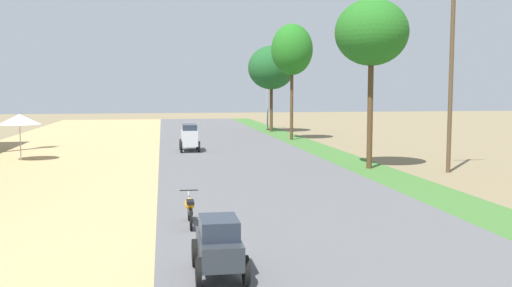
{
  "coord_description": "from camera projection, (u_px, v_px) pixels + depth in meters",
  "views": [
    {
      "loc": [
        -4.28,
        -4.4,
        3.97
      ],
      "look_at": [
        -0.42,
        19.31,
        1.67
      ],
      "focal_mm": 40.4,
      "sensor_mm": 36.0,
      "label": 1
    }
  ],
  "objects": [
    {
      "name": "car_hatchback_charcoal",
      "position": [
        219.0,
        244.0,
        11.95
      ],
      "size": [
        1.04,
        2.0,
        1.23
      ],
      "color": "#282D33",
      "rests_on": "road_strip"
    },
    {
      "name": "car_van_silver",
      "position": [
        189.0,
        136.0,
        35.82
      ],
      "size": [
        1.19,
        2.41,
        1.67
      ],
      "color": "#B7BCC1",
      "rests_on": "road_strip"
    },
    {
      "name": "median_tree_second",
      "position": [
        292.0,
        50.0,
        43.46
      ],
      "size": [
        3.15,
        3.15,
        8.77
      ],
      "color": "#4C351E",
      "rests_on": "median_strip"
    },
    {
      "name": "motorbike_ahead_second",
      "position": [
        190.0,
        208.0,
        16.41
      ],
      "size": [
        0.54,
        1.8,
        0.94
      ],
      "color": "black",
      "rests_on": "road_strip"
    },
    {
      "name": "streetlamp_mid",
      "position": [
        268.0,
        86.0,
        55.57
      ],
      "size": [
        3.16,
        0.2,
        7.08
      ],
      "color": "gray",
      "rests_on": "median_strip"
    },
    {
      "name": "median_tree_nearest",
      "position": [
        372.0,
        33.0,
        27.64
      ],
      "size": [
        3.54,
        3.54,
        8.2
      ],
      "color": "#4C351E",
      "rests_on": "median_strip"
    },
    {
      "name": "median_tree_third",
      "position": [
        271.0,
        68.0,
        51.75
      ],
      "size": [
        4.21,
        4.21,
        7.73
      ],
      "color": "#4C351E",
      "rests_on": "median_strip"
    },
    {
      "name": "vendor_umbrella",
      "position": [
        19.0,
        119.0,
        31.14
      ],
      "size": [
        2.2,
        2.2,
        2.52
      ],
      "color": "#99999E",
      "rests_on": "dirt_shoulder"
    },
    {
      "name": "utility_pole_near",
      "position": [
        451.0,
        66.0,
        26.82
      ],
      "size": [
        1.8,
        0.2,
        9.6
      ],
      "color": "brown",
      "rests_on": "ground"
    }
  ]
}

